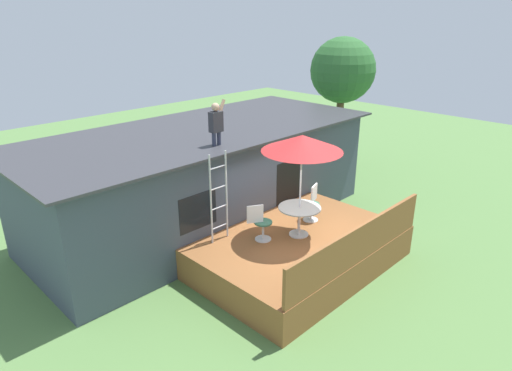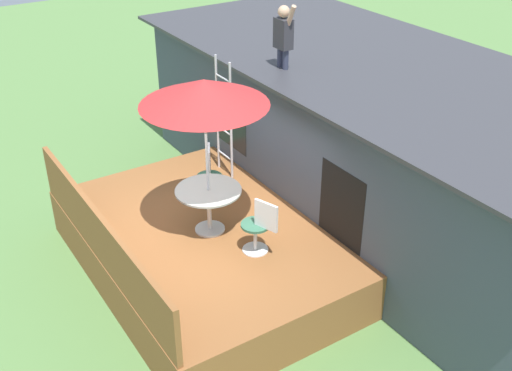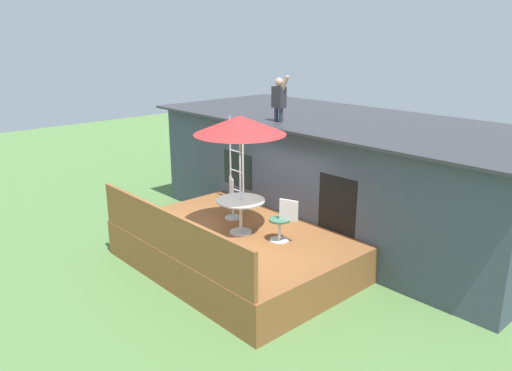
# 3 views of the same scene
# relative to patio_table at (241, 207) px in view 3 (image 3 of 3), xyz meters

# --- Properties ---
(ground_plane) EXTENTS (40.00, 40.00, 0.00)m
(ground_plane) POSITION_rel_patio_table_xyz_m (-0.07, -0.06, -1.39)
(ground_plane) COLOR #567F42
(house) EXTENTS (10.50, 4.50, 2.87)m
(house) POSITION_rel_patio_table_xyz_m (-0.07, 3.54, 0.06)
(house) COLOR #424C5B
(house) RESTS_ON ground
(deck) EXTENTS (5.06, 3.49, 0.80)m
(deck) POSITION_rel_patio_table_xyz_m (-0.07, -0.06, -0.99)
(deck) COLOR brown
(deck) RESTS_ON ground
(deck_railing) EXTENTS (4.96, 0.08, 0.90)m
(deck_railing) POSITION_rel_patio_table_xyz_m (-0.07, -1.75, -0.14)
(deck_railing) COLOR brown
(deck_railing) RESTS_ON deck
(patio_table) EXTENTS (1.04, 1.04, 0.74)m
(patio_table) POSITION_rel_patio_table_xyz_m (0.00, 0.00, 0.00)
(patio_table) COLOR silver
(patio_table) RESTS_ON deck
(patio_umbrella) EXTENTS (1.90, 1.90, 2.54)m
(patio_umbrella) POSITION_rel_patio_table_xyz_m (-0.00, 0.00, 1.76)
(patio_umbrella) COLOR silver
(patio_umbrella) RESTS_ON deck
(step_ladder) EXTENTS (0.52, 0.04, 2.20)m
(step_ladder) POSITION_rel_patio_table_xyz_m (-1.53, 1.20, 0.51)
(step_ladder) COLOR silver
(step_ladder) RESTS_ON deck
(person_figure) EXTENTS (0.47, 0.20, 1.11)m
(person_figure) POSITION_rel_patio_table_xyz_m (-0.87, 1.99, 2.10)
(person_figure) COLOR #33384C
(person_figure) RESTS_ON house
(patio_chair_left) EXTENTS (0.58, 0.44, 0.92)m
(patio_chair_left) POSITION_rel_patio_table_xyz_m (-0.86, 0.49, -0.13)
(patio_chair_left) COLOR silver
(patio_chair_left) RESTS_ON deck
(patio_chair_right) EXTENTS (0.60, 0.44, 0.92)m
(patio_chair_right) POSITION_rel_patio_table_xyz_m (0.93, 0.33, -0.13)
(patio_chair_right) COLOR silver
(patio_chair_right) RESTS_ON deck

